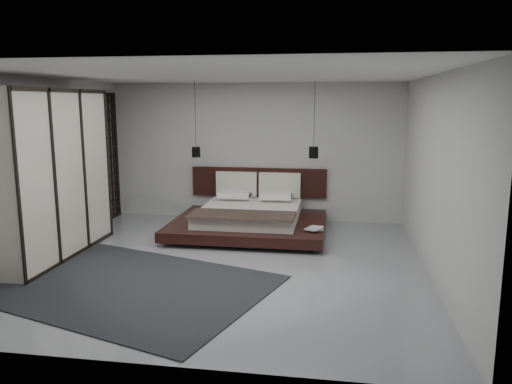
% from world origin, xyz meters
% --- Properties ---
extents(floor, '(6.00, 6.00, 0.00)m').
position_xyz_m(floor, '(0.00, 0.00, 0.00)').
color(floor, gray).
rests_on(floor, ground).
extents(ceiling, '(6.00, 6.00, 0.00)m').
position_xyz_m(ceiling, '(0.00, 0.00, 2.80)').
color(ceiling, white).
rests_on(ceiling, wall_back).
extents(wall_back, '(6.00, 0.00, 6.00)m').
position_xyz_m(wall_back, '(0.00, 3.00, 1.40)').
color(wall_back, '#B0B0AD').
rests_on(wall_back, floor).
extents(wall_front, '(6.00, 0.00, 6.00)m').
position_xyz_m(wall_front, '(0.00, -3.00, 1.40)').
color(wall_front, '#B0B0AD').
rests_on(wall_front, floor).
extents(wall_left, '(0.00, 6.00, 6.00)m').
position_xyz_m(wall_left, '(-3.00, 0.00, 1.40)').
color(wall_left, '#B0B0AD').
rests_on(wall_left, floor).
extents(wall_right, '(0.00, 6.00, 6.00)m').
position_xyz_m(wall_right, '(3.00, 0.00, 1.40)').
color(wall_right, '#B0B0AD').
rests_on(wall_right, floor).
extents(lattice_screen, '(0.05, 0.90, 2.60)m').
position_xyz_m(lattice_screen, '(-2.95, 2.45, 1.30)').
color(lattice_screen, black).
rests_on(lattice_screen, floor).
extents(bed, '(2.79, 2.40, 1.08)m').
position_xyz_m(bed, '(0.10, 1.91, 0.29)').
color(bed, black).
rests_on(bed, floor).
extents(book_lower, '(0.26, 0.34, 0.03)m').
position_xyz_m(book_lower, '(1.24, 1.25, 0.27)').
color(book_lower, '#99724C').
rests_on(book_lower, bed).
extents(book_upper, '(0.35, 0.39, 0.02)m').
position_xyz_m(book_upper, '(1.22, 1.22, 0.30)').
color(book_upper, '#99724C').
rests_on(book_upper, book_lower).
extents(pendant_left, '(0.16, 0.16, 1.45)m').
position_xyz_m(pendant_left, '(-1.05, 2.35, 1.45)').
color(pendant_left, black).
rests_on(pendant_left, ceiling).
extents(pendant_right, '(0.18, 0.18, 1.43)m').
position_xyz_m(pendant_right, '(1.24, 2.35, 1.48)').
color(pendant_right, black).
rests_on(pendant_right, ceiling).
extents(wardrobe, '(0.63, 2.67, 2.62)m').
position_xyz_m(wardrobe, '(-2.70, -0.02, 1.31)').
color(wardrobe, beige).
rests_on(wardrobe, floor).
extents(rug, '(4.30, 3.62, 0.02)m').
position_xyz_m(rug, '(-1.07, -1.11, 0.01)').
color(rug, black).
rests_on(rug, floor).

